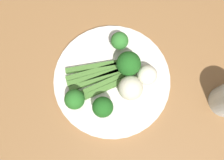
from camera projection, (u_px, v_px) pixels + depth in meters
ground_plane at (109, 113)px, 1.35m from camera, size 6.00×6.00×0.02m
dining_table at (107, 88)px, 0.72m from camera, size 1.46×1.01×0.72m
plate at (112, 81)px, 0.63m from camera, size 0.29×0.29×0.01m
asparagus_bundle at (96, 79)px, 0.62m from camera, size 0.10×0.15×0.01m
broccoli_back at (103, 107)px, 0.58m from camera, size 0.05×0.05×0.06m
broccoli_near_center at (120, 41)px, 0.62m from camera, size 0.04×0.04×0.05m
broccoli_left at (129, 64)px, 0.59m from camera, size 0.06×0.06×0.07m
broccoli_outer_edge at (75, 99)px, 0.58m from camera, size 0.05×0.05×0.06m
cauliflower_edge at (147, 74)px, 0.60m from camera, size 0.05×0.05×0.05m
cauliflower_near_fork at (131, 88)px, 0.59m from camera, size 0.06×0.06×0.06m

